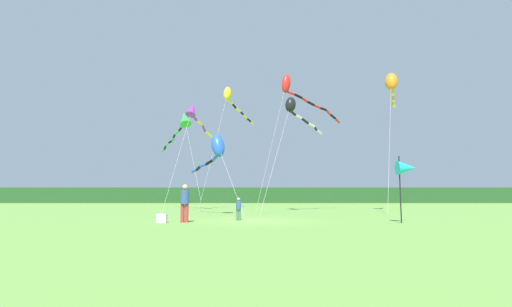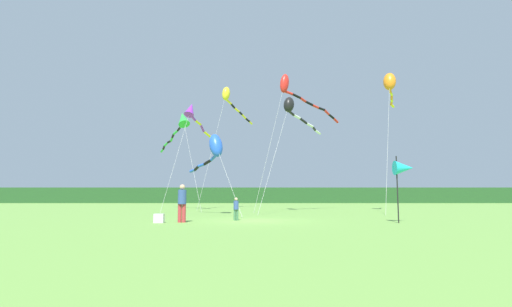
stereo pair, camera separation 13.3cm
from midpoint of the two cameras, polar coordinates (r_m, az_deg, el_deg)
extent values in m
plane|color=#6B9E42|center=(20.34, 0.10, -9.85)|extent=(120.00, 120.00, 0.00)
cube|color=#234C23|center=(65.29, 0.23, -6.15)|extent=(108.00, 3.01, 2.54)
cylinder|color=#B23338|center=(19.43, -10.65, -8.62)|extent=(0.18, 0.18, 0.88)
cylinder|color=#B23338|center=(19.40, -10.06, -8.63)|extent=(0.18, 0.18, 0.88)
cylinder|color=#334C8C|center=(19.40, -10.31, -6.29)|extent=(0.41, 0.41, 0.70)
sphere|color=tan|center=(19.40, -10.28, -4.87)|extent=(0.26, 0.26, 0.26)
cylinder|color=#3F724C|center=(20.58, -2.67, -9.01)|extent=(0.12, 0.12, 0.57)
cylinder|color=#3F724C|center=(20.57, -2.30, -9.01)|extent=(0.12, 0.12, 0.57)
cylinder|color=#334C8C|center=(20.56, -2.47, -7.58)|extent=(0.26, 0.26, 0.45)
sphere|color=tan|center=(20.55, -2.47, -6.72)|extent=(0.17, 0.17, 0.17)
cube|color=silver|center=(19.38, -13.56, -9.23)|extent=(0.46, 0.35, 0.43)
cylinder|color=black|center=(19.88, 20.52, -4.94)|extent=(0.06, 0.06, 3.20)
cone|color=#1EB7CC|center=(20.04, 21.35, -1.98)|extent=(0.90, 0.70, 0.70)
cylinder|color=#B2B2B2|center=(32.69, -9.04, -1.20)|extent=(2.40, 4.36, 8.17)
cone|color=green|center=(35.58, -10.26, 5.07)|extent=(1.67, 1.88, 1.68)
cylinder|color=green|center=(35.82, -10.47, 4.02)|extent=(0.55, 0.78, 0.32)
cylinder|color=black|center=(36.50, -10.84, 3.58)|extent=(0.57, 0.80, 0.40)
cylinder|color=green|center=(37.14, -11.32, 3.07)|extent=(0.68, 0.74, 0.43)
cylinder|color=black|center=(37.79, -11.70, 2.57)|extent=(0.49, 0.82, 0.41)
cylinder|color=green|center=(38.49, -11.90, 2.08)|extent=(0.47, 0.83, 0.43)
cylinder|color=black|center=(39.17, -12.21, 1.71)|extent=(0.62, 0.74, 0.29)
cylinder|color=green|center=(39.83, -12.67, 1.35)|extent=(0.65, 0.76, 0.43)
cylinder|color=black|center=(40.50, -12.99, 0.89)|extent=(0.50, 0.83, 0.45)
cylinder|color=green|center=(41.20, -13.23, 0.44)|extent=(0.57, 0.80, 0.41)
cylinder|color=#B2B2B2|center=(31.51, -11.19, -0.49)|extent=(1.37, 4.33, 8.71)
cone|color=purple|center=(34.16, -9.20, 6.43)|extent=(1.21, 1.52, 1.47)
cylinder|color=purple|center=(34.68, -8.87, 5.23)|extent=(0.40, 1.42, 0.42)
cylinder|color=yellow|center=(35.91, -8.15, 4.53)|extent=(0.49, 1.40, 0.34)
cylinder|color=purple|center=(37.15, -7.53, 3.72)|extent=(0.32, 1.44, 0.61)
cylinder|color=yellow|center=(38.32, -6.75, 2.78)|extent=(0.80, 1.38, 0.61)
cylinder|color=purple|center=(39.48, -5.95, 1.88)|extent=(0.41, 1.45, 0.63)
cylinder|color=#B2B2B2|center=(24.72, -3.66, -3.76)|extent=(1.94, 2.90, 4.68)
ellipsoid|color=blue|center=(26.42, -5.48, 1.19)|extent=(1.53, 1.69, 1.90)
cylinder|color=blue|center=(26.67, -5.83, -0.62)|extent=(0.58, 0.79, 0.44)
cylinder|color=black|center=(27.26, -6.65, -1.26)|extent=(0.72, 0.70, 0.44)
cylinder|color=blue|center=(27.84, -7.57, -1.71)|extent=(0.66, 0.71, 0.31)
cylinder|color=black|center=(28.47, -8.26, -2.13)|extent=(0.57, 0.79, 0.41)
cylinder|color=blue|center=(29.14, -8.86, -2.51)|extent=(0.60, 0.73, 0.28)
cylinder|color=#B2B2B2|center=(35.40, -6.02, 0.77)|extent=(2.14, 3.61, 11.10)
ellipsoid|color=yellow|center=(38.10, -4.04, 8.76)|extent=(1.17, 1.32, 1.54)
cylinder|color=yellow|center=(38.24, -3.68, 7.63)|extent=(0.63, 0.83, 0.46)
cylinder|color=black|center=(38.83, -3.07, 7.01)|extent=(0.52, 0.86, 0.45)
cylinder|color=yellow|center=(39.44, -2.48, 6.44)|extent=(0.62, 0.83, 0.43)
cylinder|color=black|center=(40.08, -1.93, 5.97)|extent=(0.47, 0.84, 0.32)
cylinder|color=yellow|center=(40.74, -1.45, 5.48)|extent=(0.56, 0.86, 0.46)
cylinder|color=black|center=(41.37, -0.91, 4.97)|extent=(0.59, 0.83, 0.40)
cylinder|color=yellow|center=(42.04, -0.44, 4.56)|extent=(0.46, 0.84, 0.32)
cylinder|color=#B2B2B2|center=(29.83, 2.46, 1.27)|extent=(2.50, 2.05, 10.31)
ellipsoid|color=red|center=(31.95, 4.60, 10.23)|extent=(1.20, 1.14, 1.73)
cylinder|color=red|center=(31.97, 5.20, 8.89)|extent=(0.80, 0.56, 0.34)
cylinder|color=black|center=(32.33, 6.35, 8.40)|extent=(0.82, 0.56, 0.42)
cylinder|color=red|center=(32.81, 7.29, 7.85)|extent=(0.68, 0.74, 0.36)
cylinder|color=black|center=(33.32, 8.18, 7.32)|extent=(0.80, 0.61, 0.40)
cylinder|color=red|center=(33.81, 9.10, 6.85)|extent=(0.72, 0.68, 0.31)
cylinder|color=black|center=(34.35, 9.96, 6.49)|extent=(0.75, 0.63, 0.29)
cylinder|color=red|center=(34.92, 10.70, 6.00)|extent=(0.67, 0.78, 0.44)
cylinder|color=black|center=(35.51, 11.36, 5.39)|extent=(0.74, 0.72, 0.45)
cylinder|color=red|center=(36.11, 12.00, 4.80)|extent=(0.68, 0.77, 0.44)
cylinder|color=#B2B2B2|center=(27.88, 3.17, -0.25)|extent=(2.48, 3.97, 8.34)
ellipsoid|color=black|center=(30.60, 5.25, 7.15)|extent=(1.32, 1.47, 1.48)
cylinder|color=black|center=(30.91, 5.61, 5.94)|extent=(0.64, 0.97, 0.33)
cylinder|color=white|center=(31.73, 6.40, 5.42)|extent=(0.75, 0.91, 0.30)
cylinder|color=black|center=(32.48, 7.34, 4.81)|extent=(0.83, 0.89, 0.48)
cylinder|color=white|center=(33.23, 8.27, 4.19)|extent=(0.79, 0.89, 0.36)
cylinder|color=black|center=(34.07, 8.89, 3.68)|extent=(0.54, 1.00, 0.34)
cylinder|color=white|center=(34.93, 9.42, 3.17)|extent=(0.75, 0.93, 0.38)
cylinder|color=#B2B2B2|center=(29.88, 19.19, 1.66)|extent=(2.26, 4.68, 10.39)
ellipsoid|color=orange|center=(33.44, 19.41, 9.96)|extent=(1.46, 1.62, 1.71)
cylinder|color=orange|center=(33.55, 19.50, 8.73)|extent=(0.44, 0.66, 0.32)
cylinder|color=yellow|center=(34.09, 19.63, 8.32)|extent=(0.47, 0.64, 0.28)
cylinder|color=orange|center=(34.63, 19.69, 7.85)|extent=(0.38, 0.68, 0.39)
cylinder|color=yellow|center=(35.17, 19.70, 7.41)|extent=(0.41, 0.64, 0.27)
cylinder|color=orange|center=(35.72, 19.66, 7.04)|extent=(0.33, 0.66, 0.33)
cylinder|color=yellow|center=(36.25, 19.76, 6.66)|extent=(0.55, 0.61, 0.30)
camera|label=1|loc=(0.07, -89.86, -0.02)|focal=27.24mm
camera|label=2|loc=(0.07, 90.14, 0.02)|focal=27.24mm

